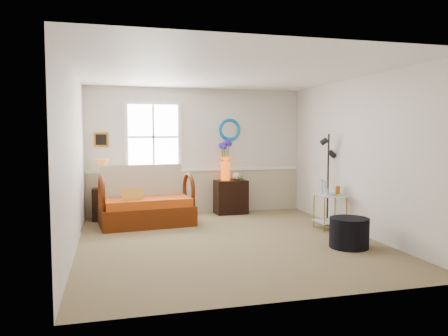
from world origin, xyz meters
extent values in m
cube|color=olive|center=(0.00, 0.00, 0.00)|extent=(4.50, 5.00, 0.01)
cube|color=white|center=(0.00, 0.00, 2.60)|extent=(4.50, 5.00, 0.01)
cube|color=beige|center=(0.00, 2.50, 1.30)|extent=(4.50, 0.01, 2.60)
cube|color=beige|center=(0.00, -2.50, 1.30)|extent=(4.50, 0.01, 2.60)
cube|color=beige|center=(-2.25, 0.00, 1.30)|extent=(0.01, 5.00, 2.60)
cube|color=beige|center=(2.25, 0.00, 1.30)|extent=(0.01, 5.00, 2.60)
cube|color=tan|center=(0.00, 2.48, 0.45)|extent=(4.46, 0.02, 0.90)
cube|color=white|center=(0.00, 2.47, 0.92)|extent=(4.46, 0.04, 0.06)
cube|color=#B57A1D|center=(-1.92, 2.48, 1.55)|extent=(0.28, 0.03, 0.28)
torus|color=#0684BD|center=(0.70, 2.48, 1.75)|extent=(0.47, 0.07, 0.47)
imported|color=#4A7832|center=(-1.79, 2.23, 0.76)|extent=(0.43, 0.46, 0.29)
cylinder|color=black|center=(1.63, -0.80, 0.22)|extent=(0.58, 0.58, 0.44)
camera|label=1|loc=(-1.74, -6.44, 1.68)|focal=35.00mm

